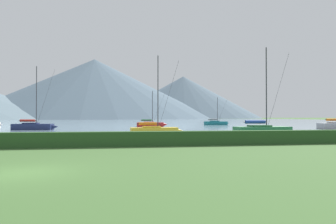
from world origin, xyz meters
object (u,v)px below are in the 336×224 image
sailboat_slip_2 (216,123)px  sailboat_slip_5 (263,130)px  sailboat_slip_7 (155,130)px  sailboat_slip_0 (34,126)px  sailboat_slip_4 (151,124)px

sailboat_slip_2 → sailboat_slip_5: (-9.33, -46.88, 0.09)m
sailboat_slip_7 → sailboat_slip_5: bearing=-18.3°
sailboat_slip_2 → sailboat_slip_7: bearing=-120.8°
sailboat_slip_0 → sailboat_slip_2: (42.53, 24.98, -0.07)m
sailboat_slip_4 → sailboat_slip_5: sailboat_slip_5 is taller
sailboat_slip_5 → sailboat_slip_7: sailboat_slip_5 is taller
sailboat_slip_0 → sailboat_slip_2: 49.32m
sailboat_slip_0 → sailboat_slip_2: sailboat_slip_0 is taller
sailboat_slip_5 → sailboat_slip_7: (-13.46, 3.44, -0.09)m
sailboat_slip_4 → sailboat_slip_5: 37.12m
sailboat_slip_0 → sailboat_slip_5: bearing=-27.5°
sailboat_slip_2 → sailboat_slip_4: (-19.86, -11.28, 0.00)m
sailboat_slip_2 → sailboat_slip_7: 49.05m
sailboat_slip_4 → sailboat_slip_7: bearing=-90.2°
sailboat_slip_5 → sailboat_slip_7: bearing=161.8°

